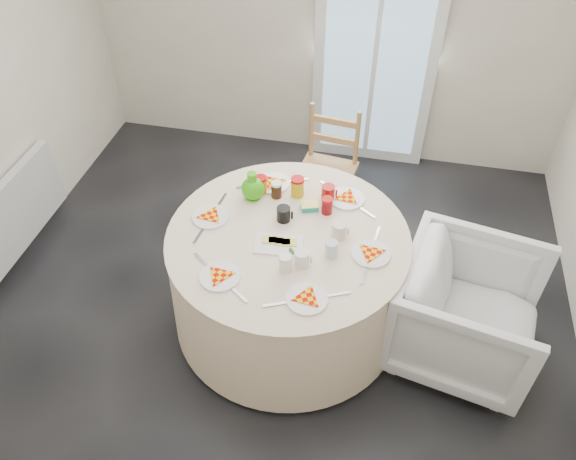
% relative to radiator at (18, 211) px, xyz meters
% --- Properties ---
extents(floor, '(4.00, 4.00, 0.00)m').
position_rel_radiator_xyz_m(floor, '(1.94, -0.20, -0.38)').
color(floor, black).
rests_on(floor, ground).
extents(wall_back, '(4.00, 0.02, 2.60)m').
position_rel_radiator_xyz_m(wall_back, '(1.94, 1.80, 0.92)').
color(wall_back, '#BCB5A3').
rests_on(wall_back, floor).
extents(glass_door, '(1.00, 0.08, 2.10)m').
position_rel_radiator_xyz_m(glass_door, '(2.34, 1.75, 0.67)').
color(glass_door, silver).
rests_on(glass_door, floor).
extents(radiator, '(0.07, 1.00, 0.55)m').
position_rel_radiator_xyz_m(radiator, '(0.00, 0.00, 0.00)').
color(radiator, silver).
rests_on(radiator, floor).
extents(table, '(1.50, 1.50, 0.76)m').
position_rel_radiator_xyz_m(table, '(2.04, -0.22, -0.01)').
color(table, beige).
rests_on(table, floor).
extents(wooden_chair, '(0.46, 0.44, 0.93)m').
position_rel_radiator_xyz_m(wooden_chair, '(2.11, 0.83, 0.09)').
color(wooden_chair, '#9B6347').
rests_on(wooden_chair, floor).
extents(armchair, '(0.90, 0.95, 0.84)m').
position_rel_radiator_xyz_m(armchair, '(3.16, -0.26, 0.01)').
color(armchair, silver).
rests_on(armchair, floor).
extents(place_settings, '(1.61, 1.61, 0.02)m').
position_rel_radiator_xyz_m(place_settings, '(2.04, -0.22, 0.39)').
color(place_settings, white).
rests_on(place_settings, table).
extents(jar_cluster, '(0.51, 0.27, 0.15)m').
position_rel_radiator_xyz_m(jar_cluster, '(2.00, 0.09, 0.44)').
color(jar_cluster, '#A85725').
rests_on(jar_cluster, table).
extents(butter_tub, '(0.13, 0.11, 0.04)m').
position_rel_radiator_xyz_m(butter_tub, '(2.12, 0.04, 0.41)').
color(butter_tub, teal).
rests_on(butter_tub, table).
extents(green_pitcher, '(0.17, 0.17, 0.19)m').
position_rel_radiator_xyz_m(green_pitcher, '(1.75, 0.07, 0.49)').
color(green_pitcher, '#37AF0E').
rests_on(green_pitcher, table).
extents(cheese_platter, '(0.29, 0.20, 0.04)m').
position_rel_radiator_xyz_m(cheese_platter, '(2.01, -0.31, 0.39)').
color(cheese_platter, white).
rests_on(cheese_platter, table).
extents(mugs_glasses, '(0.84, 0.84, 0.12)m').
position_rel_radiator_xyz_m(mugs_glasses, '(2.17, -0.21, 0.43)').
color(mugs_glasses, '#999696').
rests_on(mugs_glasses, table).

